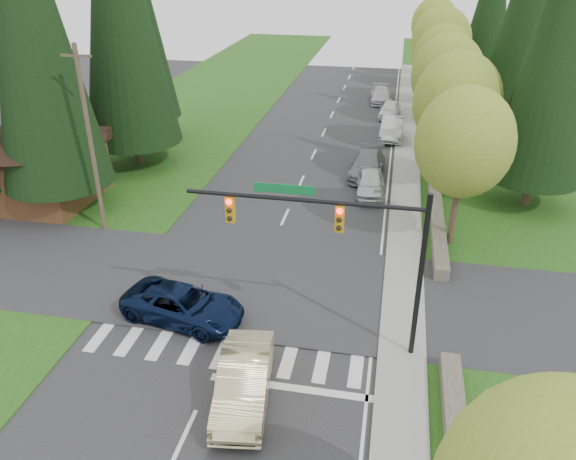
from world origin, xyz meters
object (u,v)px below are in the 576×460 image
(suv_navy, at_px, (183,305))
(parked_car_c, at_px, (392,128))
(sedan_champagne, at_px, (244,381))
(parked_car_a, at_px, (370,183))
(parked_car_b, at_px, (367,165))
(parked_car_d, at_px, (390,109))
(parked_car_e, at_px, (381,95))

(suv_navy, relative_size, parked_car_c, 1.07)
(sedan_champagne, relative_size, parked_car_a, 1.12)
(sedan_champagne, height_order, parked_car_a, sedan_champagne)
(parked_car_a, relative_size, parked_car_c, 0.91)
(parked_car_b, bearing_deg, sedan_champagne, -94.40)
(parked_car_b, bearing_deg, parked_car_d, 88.61)
(parked_car_d, xyz_separation_m, parked_car_e, (-1.03, 5.22, 0.00))
(parked_car_e, bearing_deg, parked_car_d, -82.18)
(suv_navy, distance_m, parked_car_d, 33.62)
(suv_navy, xyz_separation_m, parked_car_d, (7.46, 32.78, -0.02))
(sedan_champagne, height_order, parked_car_e, sedan_champagne)
(suv_navy, relative_size, parked_car_a, 1.19)
(parked_car_c, relative_size, parked_car_d, 1.18)
(parked_car_a, bearing_deg, parked_car_c, 80.77)
(parked_car_a, distance_m, parked_car_b, 3.29)
(suv_navy, xyz_separation_m, parked_car_e, (6.43, 38.00, -0.02))
(sedan_champagne, relative_size, parked_car_c, 1.01)
(parked_car_a, height_order, parked_car_b, parked_car_b)
(suv_navy, height_order, parked_car_a, parked_car_a)
(parked_car_d, bearing_deg, parked_car_a, -86.56)
(parked_car_e, bearing_deg, sedan_champagne, -97.06)
(parked_car_b, distance_m, parked_car_d, 14.78)
(parked_car_e, bearing_deg, suv_navy, -102.97)
(parked_car_a, height_order, parked_car_e, parked_car_a)
(parked_car_b, height_order, parked_car_e, parked_car_b)
(sedan_champagne, xyz_separation_m, parked_car_d, (3.75, 36.82, -0.11))
(parked_car_d, distance_m, parked_car_e, 5.32)
(parked_car_b, xyz_separation_m, parked_car_d, (1.03, 14.75, -0.05))
(sedan_champagne, distance_m, parked_car_d, 37.01)
(sedan_champagne, relative_size, parked_car_d, 1.19)
(parked_car_a, height_order, parked_car_c, parked_car_c)
(sedan_champagne, xyz_separation_m, parked_car_b, (2.71, 22.07, -0.05))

